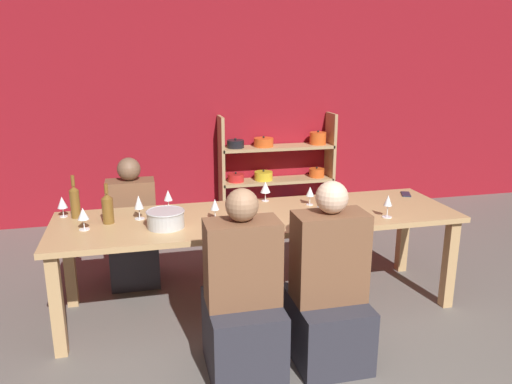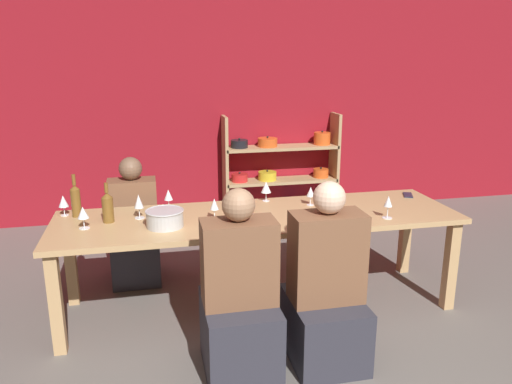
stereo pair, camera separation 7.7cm
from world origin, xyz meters
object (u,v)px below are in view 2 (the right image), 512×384
object	(u,v)px
dining_table	(259,224)
person_near_a	(240,309)
shelf_unit	(282,176)
wine_bottle_dark	(108,207)
wine_glass_red_c	(322,202)
person_far_a	(135,236)
wine_glass_white_c	(250,201)
wine_glass_white_a	(214,205)
wine_glass_white_b	(63,202)
wine_glass_red_a	(311,192)
wine_glass_red_e	(83,213)
wine_glass_red_b	(168,196)
wine_glass_empty_b	(139,202)
wine_bottle_green	(76,200)
wine_glass_empty_a	(266,187)
mixing_bowl	(165,218)
person_near_b	(325,298)
cell_phone	(408,195)
wine_glass_red_d	(388,203)

from	to	relation	value
dining_table	person_near_a	size ratio (longest dim) A/B	2.55
shelf_unit	wine_bottle_dark	bearing A→B (deg)	-130.96
wine_glass_red_c	person_far_a	size ratio (longest dim) A/B	0.15
wine_glass_white_c	dining_table	bearing A→B (deg)	-12.14
wine_glass_white_a	wine_glass_white_b	distance (m)	1.13
wine_glass_red_a	wine_glass_white_b	world-z (taller)	wine_glass_white_b
wine_bottle_dark	wine_glass_red_e	bearing A→B (deg)	-145.87
wine_glass_red_b	wine_glass_white_b	size ratio (longest dim) A/B	1.08
wine_glass_red_c	wine_glass_empty_b	distance (m)	1.34
dining_table	wine_glass_red_a	bearing A→B (deg)	18.98
wine_glass_white_b	wine_glass_white_c	size ratio (longest dim) A/B	0.96
wine_glass_red_a	wine_glass_empty_b	distance (m)	1.32
wine_glass_white_a	wine_glass_red_b	bearing A→B (deg)	137.85
wine_bottle_green	wine_glass_empty_a	xyz separation A→B (m)	(1.46, 0.09, -0.01)
wine_glass_white_a	wine_glass_empty_b	bearing A→B (deg)	164.69
mixing_bowl	wine_bottle_dark	bearing A→B (deg)	154.69
dining_table	wine_glass_red_e	size ratio (longest dim) A/B	19.24
dining_table	wine_glass_empty_b	xyz separation A→B (m)	(-0.87, 0.11, 0.20)
wine_glass_red_e	person_near_b	xyz separation A→B (m)	(1.49, -0.74, -0.43)
wine_bottle_green	wine_glass_empty_a	distance (m)	1.46
wine_glass_red_e	cell_phone	bearing A→B (deg)	6.24
wine_glass_red_d	person_far_a	size ratio (longest dim) A/B	0.16
mixing_bowl	wine_glass_empty_a	bearing A→B (deg)	29.06
wine_glass_white_c	cell_phone	world-z (taller)	wine_glass_white_c
wine_glass_red_e	cell_phone	distance (m)	2.61
wine_glass_red_c	wine_glass_white_c	bearing A→B (deg)	164.31
person_far_a	dining_table	bearing A→B (deg)	142.73
wine_glass_empty_a	shelf_unit	bearing A→B (deg)	71.01
wine_glass_red_a	person_near_b	world-z (taller)	person_near_b
dining_table	wine_glass_white_b	bearing A→B (deg)	168.29
wine_glass_red_a	wine_glass_red_c	world-z (taller)	wine_glass_red_c
dining_table	wine_glass_empty_a	xyz separation A→B (m)	(0.14, 0.35, 0.19)
wine_glass_empty_a	wine_glass_white_a	world-z (taller)	wine_glass_empty_a
wine_bottle_dark	person_far_a	distance (m)	0.81
dining_table	person_far_a	world-z (taller)	person_far_a
wine_glass_red_c	wine_glass_empty_b	xyz separation A→B (m)	(-1.32, 0.24, 0.01)
person_near_a	person_far_a	size ratio (longest dim) A/B	1.08
wine_glass_empty_a	wine_glass_white_a	xyz separation A→B (m)	(-0.47, -0.38, -0.01)
wine_glass_red_c	wine_glass_empty_b	size ratio (longest dim) A/B	0.91
person_far_a	wine_glass_empty_b	bearing A→B (deg)	96.13
shelf_unit	wine_glass_empty_a	size ratio (longest dim) A/B	8.54
wine_glass_empty_b	cell_phone	bearing A→B (deg)	3.47
wine_bottle_green	wine_glass_red_c	size ratio (longest dim) A/B	1.98
wine_glass_empty_a	cell_phone	xyz separation A→B (m)	(1.22, -0.10, -0.11)
wine_glass_empty_a	wine_glass_white_c	xyz separation A→B (m)	(-0.20, -0.33, -0.01)
dining_table	wine_bottle_dark	world-z (taller)	wine_bottle_dark
dining_table	mixing_bowl	bearing A→B (deg)	-170.42
wine_bottle_dark	wine_glass_white_b	world-z (taller)	wine_bottle_dark
person_far_a	person_near_b	distance (m)	1.90
wine_glass_white_a	wine_glass_white_b	size ratio (longest dim) A/B	1.01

